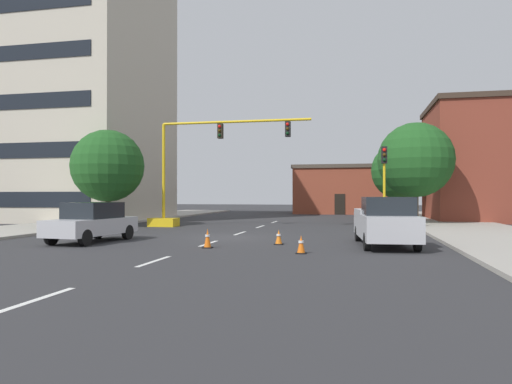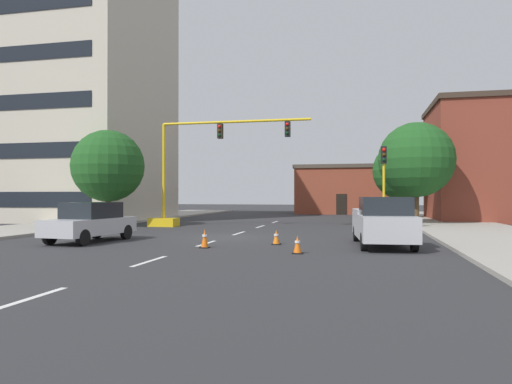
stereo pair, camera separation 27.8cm
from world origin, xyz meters
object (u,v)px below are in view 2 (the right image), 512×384
object	(u,v)px
traffic_cone_roadside_a	(205,238)
tree_right_far	(402,171)
sedan_silver_near_left	(91,222)
traffic_cone_roadside_c	(297,245)
pickup_truck_silver	(382,222)
traffic_light_pole_right	(384,169)
traffic_cone_roadside_b	(276,237)
tree_left_near	(108,166)
tree_right_mid	(416,160)
traffic_signal_gantry	(184,191)

from	to	relation	value
traffic_cone_roadside_a	tree_right_far	bearing A→B (deg)	69.93
tree_right_far	traffic_cone_roadside_a	distance (m)	28.04
sedan_silver_near_left	traffic_cone_roadside_c	xyz separation A→B (m)	(9.46, -2.20, -0.57)
pickup_truck_silver	sedan_silver_near_left	distance (m)	12.53
pickup_truck_silver	tree_right_far	bearing A→B (deg)	83.48
traffic_light_pole_right	traffic_cone_roadside_b	distance (m)	9.85
sedan_silver_near_left	traffic_cone_roadside_c	world-z (taller)	sedan_silver_near_left
tree_right_far	traffic_cone_roadside_c	xyz separation A→B (m)	(-5.77, -27.08, -3.90)
tree_right_far	traffic_cone_roadside_c	distance (m)	27.96
sedan_silver_near_left	tree_right_far	bearing A→B (deg)	58.53
tree_right_far	pickup_truck_silver	size ratio (longest dim) A/B	1.22
traffic_light_pole_right	tree_left_near	xyz separation A→B (m)	(-17.37, 0.48, 0.44)
tree_right_mid	traffic_cone_roadside_c	world-z (taller)	tree_right_mid
tree_left_near	traffic_cone_roadside_b	distance (m)	15.68
traffic_signal_gantry	tree_right_far	size ratio (longest dim) A/B	1.57
tree_left_near	tree_right_far	size ratio (longest dim) A/B	0.93
pickup_truck_silver	traffic_light_pole_right	bearing A→B (deg)	86.88
traffic_cone_roadside_a	pickup_truck_silver	bearing A→B (deg)	17.72
tree_right_mid	tree_right_far	world-z (taller)	tree_right_mid
tree_right_mid	tree_right_far	size ratio (longest dim) A/B	1.04
traffic_light_pole_right	pickup_truck_silver	bearing A→B (deg)	-93.12
tree_left_near	traffic_cone_roadside_b	xyz separation A→B (m)	(12.66, -8.51, -3.66)
traffic_light_pole_right	tree_left_near	bearing A→B (deg)	178.41
sedan_silver_near_left	traffic_light_pole_right	bearing A→B (deg)	33.85
pickup_truck_silver	traffic_cone_roadside_a	xyz separation A→B (m)	(-6.79, -2.17, -0.60)
traffic_signal_gantry	sedan_silver_near_left	world-z (taller)	traffic_signal_gantry
tree_right_mid	traffic_cone_roadside_b	size ratio (longest dim) A/B	11.38
traffic_cone_roadside_c	tree_right_mid	bearing A→B (deg)	71.19
traffic_light_pole_right	pickup_truck_silver	distance (m)	8.12
traffic_light_pole_right	tree_right_mid	size ratio (longest dim) A/B	0.68
tree_left_near	traffic_cone_roadside_a	distance (m)	14.94
tree_right_mid	traffic_cone_roadside_c	xyz separation A→B (m)	(-5.91, -17.36, -4.16)
traffic_light_pole_right	tree_right_mid	bearing A→B (deg)	69.26
traffic_cone_roadside_b	traffic_cone_roadside_c	distance (m)	3.10
traffic_cone_roadside_c	traffic_cone_roadside_a	bearing A→B (deg)	165.32
tree_left_near	traffic_cone_roadside_b	size ratio (longest dim) A/B	10.18
traffic_light_pole_right	pickup_truck_silver	world-z (taller)	traffic_light_pole_right
traffic_cone_roadside_c	traffic_light_pole_right	bearing A→B (deg)	72.37
traffic_signal_gantry	traffic_light_pole_right	distance (m)	12.67
traffic_cone_roadside_a	traffic_signal_gantry	bearing A→B (deg)	114.79
traffic_cone_roadside_b	sedan_silver_near_left	bearing A→B (deg)	-175.56
traffic_signal_gantry	traffic_cone_roadside_b	size ratio (longest dim) A/B	17.11
traffic_signal_gantry	traffic_cone_roadside_b	xyz separation A→B (m)	(7.80, -9.62, -2.03)
tree_right_mid	traffic_cone_roadside_c	size ratio (longest dim) A/B	10.90
pickup_truck_silver	traffic_cone_roadside_c	world-z (taller)	pickup_truck_silver
tree_right_far	traffic_cone_roadside_b	size ratio (longest dim) A/B	10.92
tree_right_far	traffic_cone_roadside_b	world-z (taller)	tree_right_far
sedan_silver_near_left	traffic_cone_roadside_c	bearing A→B (deg)	-13.07
pickup_truck_silver	sedan_silver_near_left	size ratio (longest dim) A/B	1.19
tree_left_near	traffic_cone_roadside_b	bearing A→B (deg)	-33.90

